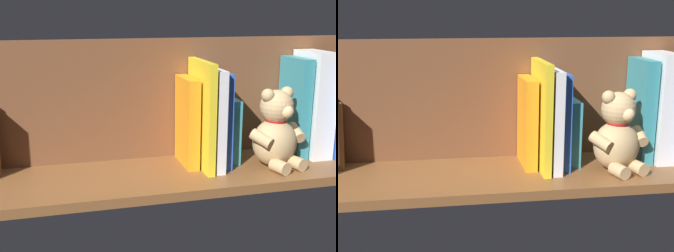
# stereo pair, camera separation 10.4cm
# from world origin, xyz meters

# --- Properties ---
(ground_plane) EXTENTS (1.11, 0.27, 0.02)m
(ground_plane) POSITION_xyz_m (0.00, 0.00, -0.01)
(ground_plane) COLOR brown
(shelf_back_panel) EXTENTS (1.11, 0.02, 0.30)m
(shelf_back_panel) POSITION_xyz_m (0.00, -0.11, 0.15)
(shelf_back_panel) COLOR brown
(shelf_back_panel) RESTS_ON ground_plane
(book_1) EXTENTS (0.02, 0.17, 0.25)m
(book_1) POSITION_xyz_m (-0.44, -0.02, 0.12)
(book_1) COLOR blue
(book_1) RESTS_ON ground_plane
(dictionary_thick_white) EXTENTS (0.06, 0.13, 0.27)m
(dictionary_thick_white) POSITION_xyz_m (-0.40, -0.03, 0.14)
(dictionary_thick_white) COLOR white
(dictionary_thick_white) RESTS_ON ground_plane
(book_2) EXTENTS (0.03, 0.12, 0.26)m
(book_2) POSITION_xyz_m (-0.35, -0.04, 0.13)
(book_2) COLOR teal
(book_2) RESTS_ON ground_plane
(teddy_bear) EXTENTS (0.15, 0.14, 0.19)m
(teddy_bear) POSITION_xyz_m (-0.26, 0.03, 0.09)
(teddy_bear) COLOR tan
(teddy_bear) RESTS_ON ground_plane
(book_3) EXTENTS (0.03, 0.11, 0.16)m
(book_3) POSITION_xyz_m (-0.17, -0.04, 0.08)
(book_3) COLOR teal
(book_3) RESTS_ON ground_plane
(book_4) EXTENTS (0.02, 0.14, 0.23)m
(book_4) POSITION_xyz_m (-0.14, -0.03, 0.12)
(book_4) COLOR blue
(book_4) RESTS_ON ground_plane
(book_5) EXTENTS (0.02, 0.17, 0.24)m
(book_5) POSITION_xyz_m (-0.11, -0.02, 0.12)
(book_5) COLOR silver
(book_5) RESTS_ON ground_plane
(book_6) EXTENTS (0.02, 0.17, 0.26)m
(book_6) POSITION_xyz_m (-0.09, -0.02, 0.13)
(book_6) COLOR yellow
(book_6) RESTS_ON ground_plane
(book_7) EXTENTS (0.03, 0.13, 0.22)m
(book_7) POSITION_xyz_m (-0.06, -0.04, 0.11)
(book_7) COLOR orange
(book_7) RESTS_ON ground_plane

